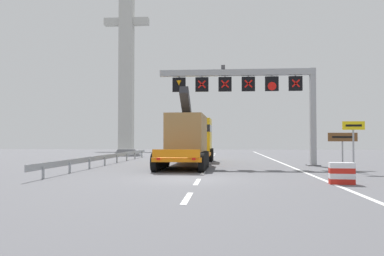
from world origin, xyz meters
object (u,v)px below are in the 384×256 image
at_px(heavy_haul_truck_orange, 191,138).
at_px(crash_barrier_striped, 342,173).
at_px(bridge_pylon_distant, 127,44).
at_px(tourist_info_sign_brown, 343,141).
at_px(exit_sign_yellow, 353,135).
at_px(overhead_lane_gantry, 254,87).

bearing_deg(heavy_haul_truck_orange, crash_barrier_striped, -60.11).
xyz_separation_m(crash_barrier_striped, bridge_pylon_distant, (-24.39, 61.43, 20.59)).
xyz_separation_m(tourist_info_sign_brown, bridge_pylon_distant, (-26.96, 52.71, 19.26)).
height_order(exit_sign_yellow, bridge_pylon_distant, bridge_pylon_distant).
relative_size(exit_sign_yellow, bridge_pylon_distant, 0.07).
height_order(exit_sign_yellow, crash_barrier_striped, exit_sign_yellow).
bearing_deg(bridge_pylon_distant, heavy_haul_truck_orange, -70.71).
bearing_deg(exit_sign_yellow, overhead_lane_gantry, 131.27).
bearing_deg(heavy_haul_truck_orange, exit_sign_yellow, -34.89).
bearing_deg(exit_sign_yellow, bridge_pylon_distant, 115.79).
distance_m(tourist_info_sign_brown, bridge_pylon_distant, 62.26).
distance_m(overhead_lane_gantry, bridge_pylon_distant, 56.29).
relative_size(heavy_haul_truck_orange, tourist_info_sign_brown, 6.15).
height_order(tourist_info_sign_brown, bridge_pylon_distant, bridge_pylon_distant).
relative_size(heavy_haul_truck_orange, crash_barrier_striped, 13.54).
bearing_deg(crash_barrier_striped, bridge_pylon_distant, 111.65).
distance_m(overhead_lane_gantry, exit_sign_yellow, 8.49).
relative_size(tourist_info_sign_brown, crash_barrier_striped, 2.20).
bearing_deg(crash_barrier_striped, overhead_lane_gantry, 102.87).
relative_size(overhead_lane_gantry, bridge_pylon_distant, 0.28).
height_order(heavy_haul_truck_orange, exit_sign_yellow, heavy_haul_truck_orange).
bearing_deg(exit_sign_yellow, crash_barrier_striped, -111.69).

